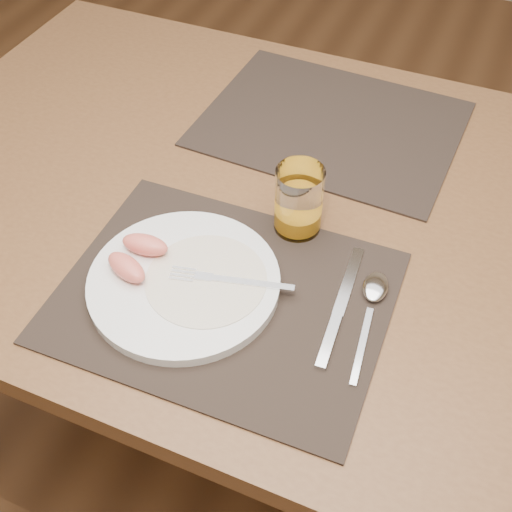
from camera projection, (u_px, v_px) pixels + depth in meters
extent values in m
plane|color=#56361D|center=(277.00, 424.00, 1.58)|extent=(5.00, 5.00, 0.00)
cube|color=brown|center=(288.00, 210.00, 1.04)|extent=(1.40, 0.90, 0.04)
cylinder|color=brown|center=(116.00, 161.00, 1.71)|extent=(0.06, 0.06, 0.71)
cube|color=black|center=(224.00, 296.00, 0.89)|extent=(0.46, 0.36, 0.00)
cube|color=black|center=(331.00, 124.00, 1.16)|extent=(0.46, 0.37, 0.00)
cylinder|color=white|center=(184.00, 282.00, 0.90)|extent=(0.27, 0.27, 0.02)
cylinder|color=white|center=(206.00, 279.00, 0.89)|extent=(0.17, 0.17, 0.00)
cube|color=silver|center=(253.00, 283.00, 0.88)|extent=(0.11, 0.04, 0.00)
cube|color=silver|center=(204.00, 277.00, 0.89)|extent=(0.03, 0.02, 0.00)
cube|color=silver|center=(183.00, 274.00, 0.89)|extent=(0.04, 0.03, 0.00)
cube|color=silver|center=(349.00, 281.00, 0.91)|extent=(0.02, 0.13, 0.00)
cube|color=silver|center=(329.00, 340.00, 0.84)|extent=(0.02, 0.09, 0.01)
cube|color=silver|center=(362.00, 345.00, 0.83)|extent=(0.02, 0.13, 0.00)
ellipsoid|color=silver|center=(375.00, 287.00, 0.89)|extent=(0.04, 0.06, 0.01)
cylinder|color=white|center=(299.00, 200.00, 0.94)|extent=(0.07, 0.07, 0.11)
cylinder|color=orange|center=(298.00, 218.00, 0.97)|extent=(0.06, 0.06, 0.03)
ellipsoid|color=#E7735E|center=(126.00, 267.00, 0.89)|extent=(0.08, 0.06, 0.03)
ellipsoid|color=#E7735E|center=(145.00, 245.00, 0.92)|extent=(0.07, 0.04, 0.03)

